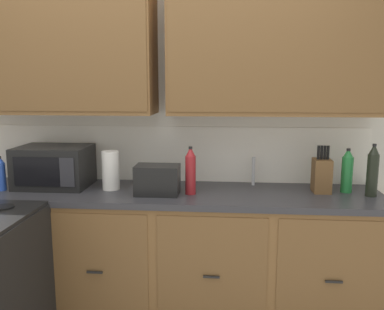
% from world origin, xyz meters
% --- Properties ---
extents(wall_unit, '(4.08, 0.40, 2.46)m').
position_xyz_m(wall_unit, '(0.00, 0.50, 1.67)').
color(wall_unit, silver).
rests_on(wall_unit, ground_plane).
extents(counter_run, '(2.91, 0.64, 0.94)m').
position_xyz_m(counter_run, '(0.00, 0.30, 0.48)').
color(counter_run, black).
rests_on(counter_run, ground_plane).
extents(microwave, '(0.48, 0.37, 0.28)m').
position_xyz_m(microwave, '(-0.75, 0.36, 1.08)').
color(microwave, black).
rests_on(microwave, counter_run).
extents(toaster, '(0.28, 0.18, 0.19)m').
position_xyz_m(toaster, '(0.00, 0.21, 1.03)').
color(toaster, black).
rests_on(toaster, counter_run).
extents(knife_block, '(0.11, 0.14, 0.31)m').
position_xyz_m(knife_block, '(1.06, 0.36, 1.05)').
color(knife_block, brown).
rests_on(knife_block, counter_run).
extents(sink_faucet, '(0.02, 0.02, 0.20)m').
position_xyz_m(sink_faucet, '(0.63, 0.51, 1.04)').
color(sink_faucet, '#B2B5BA').
rests_on(sink_faucet, counter_run).
extents(paper_towel_roll, '(0.12, 0.12, 0.26)m').
position_xyz_m(paper_towel_roll, '(-0.33, 0.31, 1.07)').
color(paper_towel_roll, white).
rests_on(paper_towel_roll, counter_run).
extents(bottle_red, '(0.07, 0.07, 0.31)m').
position_xyz_m(bottle_red, '(0.21, 0.24, 1.09)').
color(bottle_red, maroon).
rests_on(bottle_red, counter_run).
extents(bottle_blue, '(0.06, 0.06, 0.23)m').
position_xyz_m(bottle_blue, '(-1.06, 0.22, 1.05)').
color(bottle_blue, blue).
rests_on(bottle_blue, counter_run).
extents(bottle_green, '(0.07, 0.07, 0.29)m').
position_xyz_m(bottle_green, '(1.23, 0.37, 1.08)').
color(bottle_green, '#237A38').
rests_on(bottle_green, counter_run).
extents(bottle_dark, '(0.07, 0.07, 0.34)m').
position_xyz_m(bottle_dark, '(1.36, 0.28, 1.10)').
color(bottle_dark, black).
rests_on(bottle_dark, counter_run).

